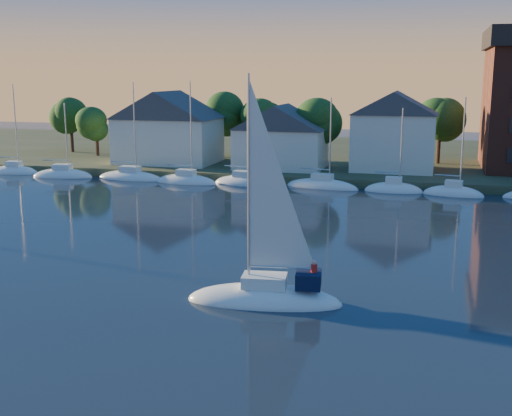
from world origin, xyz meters
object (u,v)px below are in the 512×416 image
at_px(clubhouse_west, 168,126).
at_px(clubhouse_centre, 281,136).
at_px(hero_sailboat, 267,293).
at_px(clubhouse_east, 394,130).

xyz_separation_m(clubhouse_west, clubhouse_centre, (16.00, -1.00, -0.80)).
height_order(clubhouse_west, hero_sailboat, hero_sailboat).
xyz_separation_m(clubhouse_centre, clubhouse_east, (14.00, 2.00, 0.87)).
xyz_separation_m(clubhouse_west, clubhouse_east, (30.00, 1.00, 0.07)).
distance_m(clubhouse_east, hero_sailboat, 48.55).
height_order(clubhouse_centre, clubhouse_east, clubhouse_east).
bearing_deg(clubhouse_east, clubhouse_west, -178.09).
relative_size(clubhouse_east, hero_sailboat, 0.75).
bearing_deg(clubhouse_centre, hero_sailboat, -77.56).
bearing_deg(hero_sailboat, clubhouse_east, -102.10).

